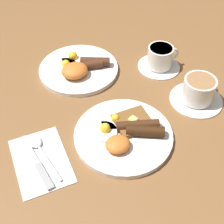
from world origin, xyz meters
name	(u,v)px	position (x,y,z in m)	size (l,w,h in m)	color
ground_plane	(123,137)	(0.00, 0.00, 0.00)	(3.00, 3.00, 0.00)	brown
breakfast_plate_near	(125,134)	(0.00, 0.00, 0.01)	(0.26, 0.26, 0.04)	white
breakfast_plate_far	(79,68)	(-0.01, 0.31, 0.01)	(0.26, 0.26, 0.05)	white
teacup_near	(198,92)	(0.26, 0.03, 0.04)	(0.16, 0.16, 0.08)	white
teacup_far	(160,59)	(0.24, 0.22, 0.03)	(0.14, 0.14, 0.08)	white
napkin	(41,160)	(-0.22, 0.02, 0.00)	(0.13, 0.19, 0.01)	white
knife	(38,164)	(-0.23, 0.01, 0.01)	(0.04, 0.18, 0.01)	silver
spoon	(38,146)	(-0.22, 0.06, 0.01)	(0.05, 0.17, 0.01)	silver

